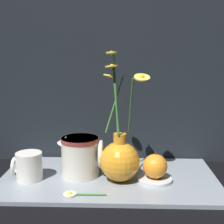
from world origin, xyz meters
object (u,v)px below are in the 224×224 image
object	(u,v)px
vase_with_flowers	(120,159)
ceramic_pitcher	(81,155)
yellow_mug	(28,166)
orange_fruit	(155,166)

from	to	relation	value
vase_with_flowers	ceramic_pitcher	xyz separation A→B (m)	(-0.12, 0.03, -0.00)
yellow_mug	vase_with_flowers	bearing A→B (deg)	0.61
vase_with_flowers	orange_fruit	bearing A→B (deg)	-0.60
vase_with_flowers	ceramic_pitcher	size ratio (longest dim) A/B	2.71
vase_with_flowers	ceramic_pitcher	world-z (taller)	vase_with_flowers
ceramic_pitcher	orange_fruit	world-z (taller)	ceramic_pitcher
ceramic_pitcher	orange_fruit	distance (m)	0.23
yellow_mug	ceramic_pitcher	xyz separation A→B (m)	(0.16, 0.04, 0.03)
orange_fruit	vase_with_flowers	bearing A→B (deg)	179.40
vase_with_flowers	yellow_mug	xyz separation A→B (m)	(-0.28, -0.00, -0.03)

